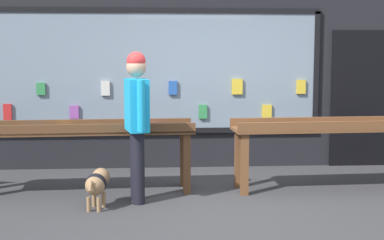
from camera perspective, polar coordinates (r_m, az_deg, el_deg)
name	(u,v)px	position (r m, az deg, el deg)	size (l,w,h in m)	color
ground_plane	(221,209)	(6.08, 3.10, -9.42)	(40.00, 40.00, 0.00)	#38383A
shopfront_facade	(202,46)	(8.22, 1.09, 7.95)	(8.16, 0.29, 3.80)	black
display_table_left	(78,136)	(6.77, -12.02, -1.63)	(2.88, 0.70, 0.89)	brown
display_table_right	(343,133)	(7.12, 15.79, -1.29)	(2.88, 0.68, 0.90)	brown
person_browsing	(137,114)	(6.18, -5.92, 0.63)	(0.31, 0.67, 1.75)	black
small_dog	(97,183)	(6.11, -10.09, -6.67)	(0.28, 0.54, 0.43)	#99724C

